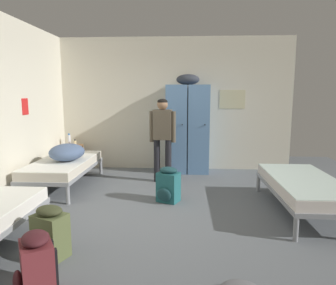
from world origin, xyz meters
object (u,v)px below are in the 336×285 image
at_px(shelf_unit, 73,155).
at_px(bedding_heap, 67,152).
at_px(backpack_olive, 50,234).
at_px(bed_left_rear, 64,166).
at_px(person_traveler, 163,132).
at_px(water_bottle, 69,140).
at_px(locker_bank, 187,127).
at_px(lotion_bottle, 75,143).
at_px(bed_right, 304,186).
at_px(backpack_teal, 168,185).
at_px(backpack_maroon, 36,266).

xyz_separation_m(shelf_unit, bedding_heap, (0.34, -1.19, 0.29)).
distance_m(shelf_unit, backpack_olive, 3.76).
height_order(bed_left_rear, person_traveler, person_traveler).
bearing_deg(bedding_heap, water_bottle, 109.13).
height_order(locker_bank, lotion_bottle, locker_bank).
bearing_deg(backpack_olive, bed_right, 25.04).
height_order(locker_bank, bed_right, locker_bank).
xyz_separation_m(person_traveler, lotion_bottle, (-1.95, 0.72, -0.33)).
relative_size(shelf_unit, bedding_heap, 0.80).
xyz_separation_m(locker_bank, bed_right, (1.64, -2.22, -0.59)).
distance_m(locker_bank, water_bottle, 2.58).
relative_size(bed_left_rear, person_traveler, 1.20).
bearing_deg(backpack_teal, backpack_olive, -122.44).
relative_size(bed_left_rear, backpack_maroon, 3.45).
distance_m(bed_right, lotion_bottle, 4.59).
xyz_separation_m(locker_bank, backpack_olive, (-1.41, -3.64, -0.71)).
bearing_deg(locker_bank, water_bottle, -179.52).
xyz_separation_m(backpack_maroon, backpack_teal, (0.96, 2.33, 0.00)).
bearing_deg(lotion_bottle, bed_left_rear, -80.79).
distance_m(shelf_unit, water_bottle, 0.35).
height_order(shelf_unit, bed_left_rear, shelf_unit).
distance_m(person_traveler, backpack_olive, 3.07).
xyz_separation_m(person_traveler, backpack_maroon, (-0.79, -3.43, -0.69)).
relative_size(lotion_bottle, backpack_olive, 0.24).
height_order(bed_right, lotion_bottle, lotion_bottle).
relative_size(person_traveler, backpack_maroon, 2.87).
bearing_deg(bed_left_rear, shelf_unit, 102.26).
height_order(shelf_unit, backpack_teal, shelf_unit).
distance_m(shelf_unit, bedding_heap, 1.27).
relative_size(bed_right, backpack_maroon, 3.45).
relative_size(bed_left_rear, backpack_teal, 3.45).
relative_size(shelf_unit, lotion_bottle, 4.33).
xyz_separation_m(water_bottle, lotion_bottle, (0.15, -0.06, -0.06)).
xyz_separation_m(locker_bank, backpack_maroon, (-1.26, -4.23, -0.71)).
xyz_separation_m(bedding_heap, backpack_maroon, (0.89, -3.00, -0.38)).
height_order(shelf_unit, lotion_bottle, lotion_bottle).
relative_size(backpack_maroon, backpack_olive, 1.00).
distance_m(water_bottle, lotion_bottle, 0.17).
distance_m(locker_bank, shelf_unit, 2.57).
bearing_deg(person_traveler, locker_bank, 59.56).
bearing_deg(bed_left_rear, person_traveler, 12.50).
relative_size(shelf_unit, bed_left_rear, 0.30).
height_order(bed_right, backpack_olive, backpack_olive).
height_order(bedding_heap, person_traveler, person_traveler).
bearing_deg(lotion_bottle, backpack_maroon, -74.45).
distance_m(person_traveler, backpack_maroon, 3.59).
bearing_deg(backpack_teal, water_bottle, 140.31).
bearing_deg(locker_bank, person_traveler, -120.44).
distance_m(bed_right, bed_left_rear, 4.01).
height_order(locker_bank, person_traveler, locker_bank).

